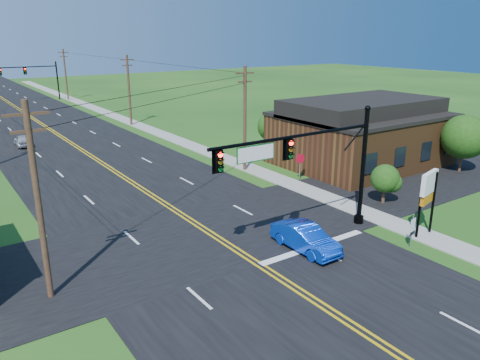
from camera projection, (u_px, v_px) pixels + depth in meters
ground at (361, 335)px, 18.69m from camera, size 260.00×260.00×0.00m
road_main at (50, 131)px, 57.97m from camera, size 16.00×220.00×0.04m
road_cross at (207, 234)px, 28.11m from camera, size 70.00×10.00×0.04m
sidewalk at (163, 134)px, 55.80m from camera, size 2.00×160.00×0.08m
signal_mast_main at (310, 161)px, 25.91m from camera, size 11.30×0.60×7.48m
signal_mast_far at (31, 75)px, 82.60m from camera, size 10.98×0.60×7.48m
brick_building at (360, 138)px, 42.97m from camera, size 14.20×11.20×4.70m
utility_pole_left_a at (38, 200)px, 19.99m from camera, size 1.80×0.28×9.00m
utility_pole_right_a at (245, 117)px, 39.88m from camera, size 1.80×0.28×9.00m
utility_pole_right_b at (129, 89)px, 60.31m from camera, size 1.80×0.28×9.00m
utility_pole_right_c at (65, 74)px, 83.88m from camera, size 1.80×0.28×9.00m
tree_right_front at (464, 137)px, 39.95m from camera, size 3.80×3.80×5.00m
tree_right_back at (272, 127)px, 47.01m from camera, size 3.00×3.00×4.10m
shrub_corner at (385, 179)px, 32.64m from camera, size 2.00×2.00×2.86m
blue_car at (305, 238)px, 25.78m from camera, size 1.57×4.41×1.45m
distant_car at (23, 141)px, 49.83m from camera, size 1.60×3.71×1.25m
route_sign at (412, 228)px, 25.98m from camera, size 0.50×0.12×2.02m
stop_sign at (300, 161)px, 37.88m from camera, size 0.80×0.21×2.27m
pylon_sign at (429, 190)px, 27.05m from camera, size 1.93×0.75×3.96m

